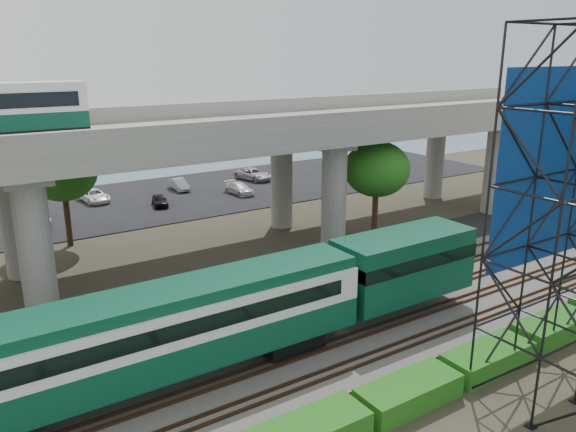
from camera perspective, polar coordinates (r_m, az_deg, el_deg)
ground at (r=27.05m, az=3.88°, el=-14.81°), size 140.00×140.00×0.00m
ballast_bed at (r=28.40m, az=1.40°, el=-12.92°), size 90.00×12.00×0.20m
service_road at (r=35.03m, az=-6.57°, el=-7.25°), size 90.00×5.00×0.08m
parking_lot at (r=56.01m, az=-17.49°, el=1.09°), size 90.00×18.00×0.08m
harbor_water at (r=76.99m, az=-22.10°, el=4.60°), size 140.00×40.00×0.03m
rail_tracks at (r=28.31m, az=1.40°, el=-12.60°), size 90.00×9.52×0.16m
commuter_train at (r=24.84m, az=-8.68°, el=-10.38°), size 29.30×3.06×4.30m
overpass at (r=37.30m, az=-12.03°, el=7.05°), size 80.00×12.00×12.40m
hedge_strip at (r=24.62m, az=12.18°, el=-17.07°), size 34.60×1.80×1.20m
trees at (r=36.79m, az=-17.38°, el=2.34°), size 40.94×16.94×7.69m
parked_cars at (r=56.10m, az=-15.97°, el=1.93°), size 38.98×9.88×1.32m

